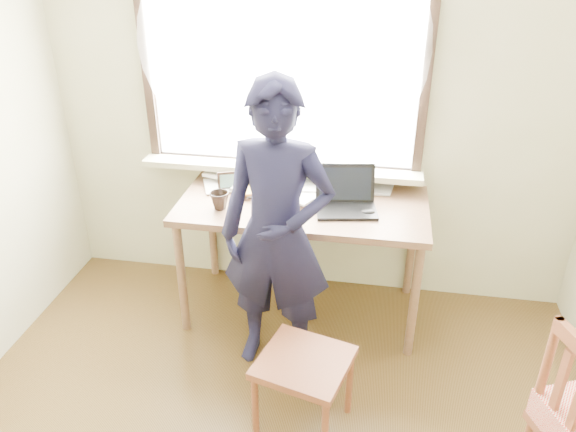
% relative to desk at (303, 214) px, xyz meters
% --- Properties ---
extents(room_shell, '(3.52, 4.02, 2.61)m').
position_rel_desk_xyz_m(room_shell, '(-0.02, -1.43, 0.90)').
color(room_shell, beige).
rests_on(room_shell, ground).
extents(desk, '(1.54, 0.77, 0.82)m').
position_rel_desk_xyz_m(desk, '(0.00, 0.00, 0.00)').
color(desk, brown).
rests_on(desk, ground).
extents(laptop, '(0.40, 0.35, 0.25)m').
position_rel_desk_xyz_m(laptop, '(0.27, -0.03, 0.14)').
color(laptop, black).
rests_on(laptop, desk).
extents(mug_white, '(0.17, 0.17, 0.10)m').
position_rel_desk_xyz_m(mug_white, '(-0.10, 0.15, 0.13)').
color(mug_white, white).
rests_on(mug_white, desk).
extents(mug_dark, '(0.13, 0.13, 0.11)m').
position_rel_desk_xyz_m(mug_dark, '(-0.48, -0.17, 0.14)').
color(mug_dark, black).
rests_on(mug_dark, desk).
extents(mouse, '(0.09, 0.06, 0.03)m').
position_rel_desk_xyz_m(mouse, '(0.41, -0.10, 0.10)').
color(mouse, black).
rests_on(mouse, desk).
extents(desk_clutter, '(0.85, 0.50, 0.05)m').
position_rel_desk_xyz_m(desk_clutter, '(-0.23, 0.18, 0.11)').
color(desk_clutter, teal).
rests_on(desk_clutter, desk).
extents(book_a, '(0.27, 0.31, 0.02)m').
position_rel_desk_xyz_m(book_a, '(-0.37, 0.18, 0.10)').
color(book_a, white).
rests_on(book_a, desk).
extents(book_b, '(0.20, 0.25, 0.02)m').
position_rel_desk_xyz_m(book_b, '(0.38, 0.29, 0.09)').
color(book_b, white).
rests_on(book_b, desk).
extents(picture_frame, '(0.14, 0.06, 0.11)m').
position_rel_desk_xyz_m(picture_frame, '(-0.50, 0.10, 0.14)').
color(picture_frame, black).
rests_on(picture_frame, desk).
extents(work_chair, '(0.53, 0.51, 0.45)m').
position_rel_desk_xyz_m(work_chair, '(0.16, -0.98, -0.36)').
color(work_chair, brown).
rests_on(work_chair, ground).
extents(person, '(0.66, 0.45, 1.73)m').
position_rel_desk_xyz_m(person, '(-0.07, -0.49, 0.12)').
color(person, black).
rests_on(person, ground).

